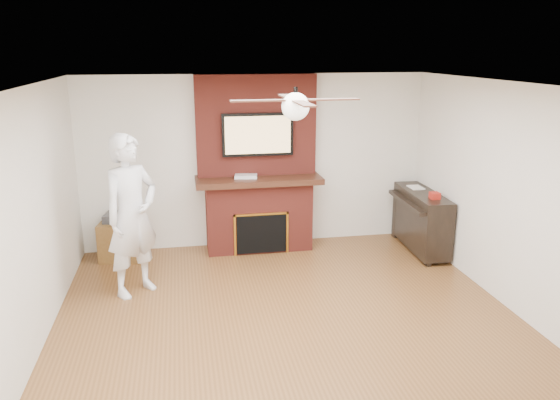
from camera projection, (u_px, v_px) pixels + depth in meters
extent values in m
cube|color=brown|center=(294.00, 339.00, 5.71)|extent=(5.36, 5.86, 0.18)
cube|color=white|center=(296.00, 77.00, 4.99)|extent=(5.36, 5.86, 0.18)
cube|color=silver|center=(255.00, 160.00, 8.04)|extent=(5.36, 0.18, 2.50)
cube|color=silver|center=(415.00, 387.00, 2.66)|extent=(5.36, 0.18, 2.50)
cube|color=silver|center=(13.00, 232.00, 4.89)|extent=(0.18, 5.86, 2.50)
cube|color=silver|center=(533.00, 203.00, 5.80)|extent=(0.18, 5.86, 2.50)
cube|color=maroon|center=(259.00, 215.00, 7.91)|extent=(1.50, 0.50, 1.00)
cube|color=black|center=(258.00, 180.00, 7.74)|extent=(1.78, 0.64, 0.08)
cube|color=maroon|center=(256.00, 125.00, 7.71)|extent=(1.70, 0.20, 1.42)
cube|color=black|center=(261.00, 234.00, 7.73)|extent=(0.70, 0.06, 0.55)
cube|color=#BF8C2D|center=(261.00, 214.00, 7.64)|extent=(0.78, 0.02, 0.03)
cube|color=#BF8C2D|center=(235.00, 236.00, 7.65)|extent=(0.03, 0.02, 0.61)
cube|color=#BF8C2D|center=(287.00, 232.00, 7.79)|extent=(0.03, 0.02, 0.61)
cube|color=black|center=(258.00, 135.00, 7.60)|extent=(1.00, 0.07, 0.60)
cube|color=tan|center=(258.00, 135.00, 7.57)|extent=(0.92, 0.01, 0.52)
cylinder|color=black|center=(296.00, 95.00, 5.03)|extent=(0.04, 0.04, 0.14)
sphere|color=white|center=(295.00, 107.00, 5.06)|extent=(0.26, 0.26, 0.26)
cube|color=black|center=(330.00, 99.00, 5.10)|extent=(0.55, 0.11, 0.01)
cube|color=black|center=(288.00, 97.00, 5.35)|extent=(0.11, 0.55, 0.01)
cube|color=black|center=(260.00, 101.00, 4.98)|extent=(0.55, 0.11, 0.01)
cube|color=black|center=(303.00, 103.00, 4.73)|extent=(0.11, 0.55, 0.01)
imported|color=silver|center=(132.00, 216.00, 6.34)|extent=(0.84, 0.82, 1.93)
cube|color=brown|center=(123.00, 239.00, 7.62)|extent=(0.64, 0.64, 0.54)
cube|color=#313134|center=(121.00, 217.00, 7.53)|extent=(0.48, 0.41, 0.11)
cube|color=black|center=(421.00, 220.00, 7.85)|extent=(0.45, 1.34, 0.82)
cube|color=black|center=(430.00, 241.00, 7.30)|extent=(0.06, 0.10, 0.72)
cube|color=black|center=(396.00, 215.00, 8.42)|extent=(0.06, 0.10, 0.72)
cube|color=black|center=(408.00, 202.00, 7.74)|extent=(0.20, 1.23, 0.05)
cube|color=silver|center=(416.00, 187.00, 7.98)|extent=(0.18, 0.26, 0.01)
cube|color=#A31E14|center=(435.00, 196.00, 7.39)|extent=(0.12, 0.12, 0.09)
cube|color=silver|center=(246.00, 176.00, 7.67)|extent=(0.34, 0.23, 0.04)
cylinder|color=#B85815|center=(255.00, 250.00, 7.83)|extent=(0.07, 0.07, 0.11)
cylinder|color=#4A772F|center=(256.00, 249.00, 7.88)|extent=(0.07, 0.07, 0.08)
cylinder|color=#FAEAC6|center=(261.00, 248.00, 7.87)|extent=(0.07, 0.07, 0.11)
cylinder|color=#35599F|center=(268.00, 249.00, 7.90)|extent=(0.06, 0.06, 0.07)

